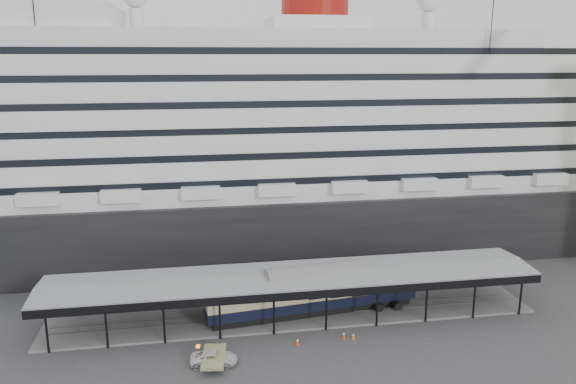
% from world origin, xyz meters
% --- Properties ---
extents(ground, '(200.00, 200.00, 0.00)m').
position_xyz_m(ground, '(0.00, 0.00, 0.00)').
color(ground, '#37373A').
rests_on(ground, ground).
extents(cruise_ship, '(130.00, 30.00, 43.90)m').
position_xyz_m(cruise_ship, '(0.05, 32.00, 18.35)').
color(cruise_ship, black).
rests_on(cruise_ship, ground).
extents(platform_canopy, '(56.00, 9.18, 5.30)m').
position_xyz_m(platform_canopy, '(0.00, 5.00, 2.36)').
color(platform_canopy, slate).
rests_on(platform_canopy, ground).
extents(port_truck, '(4.80, 2.64, 1.27)m').
position_xyz_m(port_truck, '(-9.54, -4.14, 0.64)').
color(port_truck, silver).
rests_on(port_truck, ground).
extents(pullman_carriage, '(25.12, 6.30, 24.46)m').
position_xyz_m(pullman_carriage, '(2.26, 5.00, 2.94)').
color(pullman_carriage, black).
rests_on(pullman_carriage, ground).
extents(traffic_cone_left, '(0.45, 0.45, 0.77)m').
position_xyz_m(traffic_cone_left, '(-0.79, -1.74, 0.38)').
color(traffic_cone_left, '#F33A0D').
rests_on(traffic_cone_left, ground).
extents(traffic_cone_mid, '(0.43, 0.43, 0.72)m').
position_xyz_m(traffic_cone_mid, '(5.28, -1.55, 0.36)').
color(traffic_cone_mid, orange).
rests_on(traffic_cone_mid, ground).
extents(traffic_cone_right, '(0.47, 0.47, 0.75)m').
position_xyz_m(traffic_cone_right, '(4.33, -1.18, 0.37)').
color(traffic_cone_right, '#F13A0D').
rests_on(traffic_cone_right, ground).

